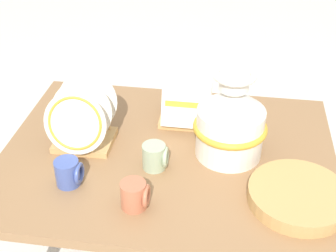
% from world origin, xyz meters
% --- Properties ---
extents(display_table, '(1.14, 0.86, 0.66)m').
position_xyz_m(display_table, '(0.00, 0.00, 0.58)').
color(display_table, olive).
rests_on(display_table, ground_plane).
extents(ceramic_vase, '(0.25, 0.25, 0.31)m').
position_xyz_m(ceramic_vase, '(0.20, 0.03, 0.80)').
color(ceramic_vase, white).
rests_on(ceramic_vase, display_table).
extents(dish_rack_round_plates, '(0.21, 0.22, 0.23)m').
position_xyz_m(dish_rack_round_plates, '(-0.30, 0.00, 0.75)').
color(dish_rack_round_plates, tan).
rests_on(dish_rack_round_plates, display_table).
extents(dish_rack_square_plates, '(0.20, 0.20, 0.19)m').
position_xyz_m(dish_rack_square_plates, '(0.04, 0.22, 0.72)').
color(dish_rack_square_plates, tan).
rests_on(dish_rack_square_plates, display_table).
extents(wicker_charger_stack, '(0.30, 0.30, 0.04)m').
position_xyz_m(wicker_charger_stack, '(0.42, -0.18, 0.69)').
color(wicker_charger_stack, tan).
rests_on(wicker_charger_stack, display_table).
extents(mug_cobalt_glaze, '(0.08, 0.08, 0.09)m').
position_xyz_m(mug_cobalt_glaze, '(-0.28, -0.20, 0.71)').
color(mug_cobalt_glaze, '#42569E').
rests_on(mug_cobalt_glaze, display_table).
extents(mug_terracotta_glaze, '(0.08, 0.08, 0.09)m').
position_xyz_m(mug_terracotta_glaze, '(-0.06, -0.27, 0.71)').
color(mug_terracotta_glaze, '#B76647').
rests_on(mug_terracotta_glaze, display_table).
extents(mug_sage_glaze, '(0.08, 0.08, 0.09)m').
position_xyz_m(mug_sage_glaze, '(-0.03, -0.08, 0.71)').
color(mug_sage_glaze, '#9EB28E').
rests_on(mug_sage_glaze, display_table).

